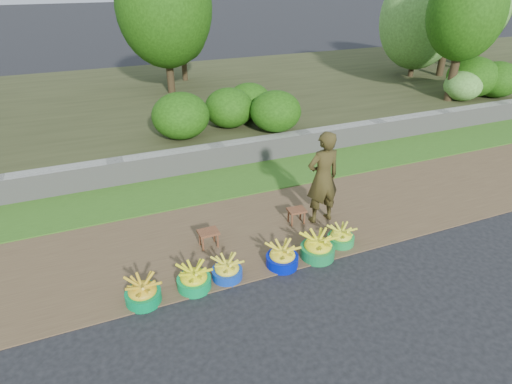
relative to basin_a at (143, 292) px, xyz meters
name	(u,v)px	position (x,y,z in m)	size (l,w,h in m)	color
ground_plane	(300,269)	(2.34, -0.19, -0.16)	(120.00, 120.00, 0.00)	black
dirt_shoulder	(267,228)	(2.34, 1.06, -0.15)	(80.00, 2.50, 0.02)	brown
grass_verge	(229,181)	(2.34, 3.06, -0.14)	(80.00, 1.50, 0.04)	#366A1C
retaining_wall	(217,156)	(2.34, 3.91, 0.11)	(80.00, 0.35, 0.55)	gray
earth_bank	(170,102)	(2.34, 8.81, 0.09)	(80.00, 10.00, 0.50)	#373B1E
vegetation	(162,24)	(2.10, 7.59, 2.59)	(29.05, 7.64, 4.71)	#302515
basin_a	(143,292)	(0.00, 0.00, 0.00)	(0.49, 0.49, 0.37)	#008041
basin_b	(194,279)	(0.73, 0.01, 0.00)	(0.49, 0.49, 0.37)	#048D44
basin_c	(227,270)	(1.24, 0.03, -0.01)	(0.46, 0.46, 0.34)	#0F38AC
basin_d	(282,257)	(2.12, 0.00, 0.00)	(0.50, 0.50, 0.37)	#0012B0
basin_e	(318,247)	(2.74, -0.02, 0.02)	(0.55, 0.55, 0.41)	#14793B
basin_f	(341,237)	(3.28, 0.14, -0.02)	(0.45, 0.45, 0.33)	#198C3C
stool_left	(208,234)	(1.22, 0.91, 0.09)	(0.33, 0.26, 0.29)	brown
stool_right	(297,212)	(2.90, 1.01, 0.07)	(0.33, 0.26, 0.28)	brown
vendor_woman	(323,178)	(3.34, 0.93, 0.71)	(0.62, 0.41, 1.70)	black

